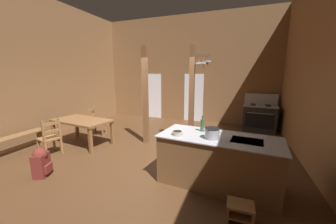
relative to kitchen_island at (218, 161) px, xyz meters
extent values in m
cube|color=#4C301C|center=(-1.94, 0.56, -0.52)|extent=(8.21, 9.18, 0.10)
cube|color=brown|center=(-1.94, 4.82, 1.77)|extent=(8.21, 0.14, 4.47)
cube|color=brown|center=(-5.72, 0.56, 1.77)|extent=(0.14, 9.18, 4.47)
cube|color=white|center=(-3.61, 4.75, 0.56)|extent=(1.00, 0.01, 2.05)
cube|color=white|center=(-1.57, 4.75, 0.56)|extent=(0.84, 0.01, 2.05)
cube|color=brown|center=(0.00, 0.00, -0.01)|extent=(2.18, 1.09, 0.91)
cube|color=#A8AAB2|center=(0.00, 0.00, 0.46)|extent=(2.24, 1.16, 0.02)
cube|color=black|center=(0.47, -0.05, 0.47)|extent=(0.56, 0.45, 0.00)
cube|color=black|center=(0.04, 0.43, -0.42)|extent=(1.99, 0.23, 0.10)
cube|color=#292929|center=(1.04, 4.19, -0.02)|extent=(1.16, 0.85, 0.90)
cube|color=black|center=(1.01, 3.81, -0.05)|extent=(0.93, 0.08, 0.52)
cylinder|color=#A8AAB2|center=(1.01, 3.78, 0.23)|extent=(0.82, 0.09, 0.02)
cube|color=#A8AAB2|center=(1.04, 4.19, 0.45)|extent=(1.20, 0.89, 0.03)
cube|color=#A8AAB2|center=(1.07, 4.55, 0.65)|extent=(1.14, 0.13, 0.40)
cylinder|color=black|center=(1.28, 4.02, 0.47)|extent=(0.22, 0.22, 0.01)
cylinder|color=black|center=(0.79, 4.06, 0.47)|extent=(0.22, 0.22, 0.01)
cylinder|color=black|center=(1.30, 4.32, 0.47)|extent=(0.22, 0.22, 0.01)
cylinder|color=black|center=(0.81, 4.36, 0.47)|extent=(0.22, 0.22, 0.01)
cylinder|color=black|center=(1.34, 3.77, 0.35)|extent=(0.05, 0.03, 0.04)
cylinder|color=black|center=(1.12, 3.79, 0.35)|extent=(0.05, 0.03, 0.04)
cylinder|color=black|center=(0.90, 3.80, 0.35)|extent=(0.05, 0.03, 0.04)
cylinder|color=black|center=(0.68, 3.82, 0.35)|extent=(0.05, 0.03, 0.04)
cube|color=brown|center=(-0.97, 1.84, 0.94)|extent=(0.15, 0.15, 2.82)
cube|color=brown|center=(-0.76, 1.85, 2.07)|extent=(0.55, 0.11, 0.06)
cylinder|color=#A8AAB2|center=(-0.79, 1.85, 1.98)|extent=(0.01, 0.01, 0.19)
cylinder|color=#A8AAB2|center=(-0.79, 1.85, 1.87)|extent=(0.22, 0.22, 0.04)
cylinder|color=#A8AAB2|center=(-0.79, 1.85, 1.79)|extent=(0.02, 0.02, 0.14)
cylinder|color=#A8AAB2|center=(-0.67, 1.86, 1.98)|extent=(0.01, 0.01, 0.18)
cylinder|color=#A8AAB2|center=(-0.67, 1.86, 1.87)|extent=(0.22, 0.22, 0.04)
cylinder|color=#A8AAB2|center=(-0.67, 1.86, 1.79)|extent=(0.02, 0.02, 0.14)
cylinder|color=#A8AAB2|center=(-0.55, 1.87, 2.00)|extent=(0.01, 0.01, 0.14)
cylinder|color=#A8AAB2|center=(-0.55, 1.87, 1.91)|extent=(0.18, 0.18, 0.04)
cylinder|color=#A8AAB2|center=(-0.55, 1.87, 1.83)|extent=(0.02, 0.02, 0.14)
cube|color=brown|center=(-2.27, 1.53, 0.94)|extent=(0.14, 0.14, 2.82)
cube|color=olive|center=(0.42, -0.90, -0.18)|extent=(0.36, 0.28, 0.04)
cube|color=olive|center=(0.26, -0.90, -0.33)|extent=(0.04, 0.28, 0.26)
cube|color=olive|center=(0.58, -0.90, -0.33)|extent=(0.04, 0.28, 0.26)
cube|color=olive|center=(0.42, -0.90, -0.33)|extent=(0.32, 0.28, 0.03)
cube|color=brown|center=(-3.98, 0.77, 0.24)|extent=(1.80, 1.12, 0.06)
cube|color=brown|center=(-4.71, 1.26, -0.13)|extent=(0.09, 0.09, 0.68)
cube|color=brown|center=(-3.14, 1.05, -0.13)|extent=(0.09, 0.09, 0.68)
cube|color=brown|center=(-4.81, 0.49, -0.13)|extent=(0.09, 0.09, 0.68)
cube|color=brown|center=(-3.25, 0.28, -0.13)|extent=(0.09, 0.09, 0.68)
cube|color=olive|center=(-4.14, 1.65, -0.04)|extent=(0.57, 0.57, 0.04)
cube|color=olive|center=(-4.03, 1.89, -0.26)|extent=(0.06, 0.06, 0.41)
cube|color=olive|center=(-3.90, 1.54, -0.26)|extent=(0.06, 0.06, 0.41)
cube|color=olive|center=(-4.39, 1.76, 0.01)|extent=(0.06, 0.06, 0.95)
cube|color=olive|center=(-4.25, 1.40, 0.01)|extent=(0.06, 0.06, 0.95)
cube|color=olive|center=(-4.32, 1.58, 0.37)|extent=(0.17, 0.37, 0.07)
cube|color=olive|center=(-4.32, 1.58, 0.18)|extent=(0.17, 0.37, 0.07)
cube|color=olive|center=(-4.21, -0.12, -0.04)|extent=(0.53, 0.53, 0.04)
cube|color=olive|center=(-4.44, -0.26, -0.26)|extent=(0.06, 0.06, 0.41)
cube|color=olive|center=(-4.35, 0.11, -0.26)|extent=(0.06, 0.06, 0.41)
cube|color=olive|center=(-4.07, -0.35, 0.01)|extent=(0.06, 0.06, 0.95)
cube|color=olive|center=(-3.98, 0.02, 0.01)|extent=(0.06, 0.06, 0.95)
cube|color=olive|center=(-4.02, -0.17, 0.37)|extent=(0.12, 0.38, 0.07)
cube|color=olive|center=(-4.02, -0.17, 0.18)|extent=(0.12, 0.38, 0.07)
cube|color=brown|center=(-5.22, -0.35, -0.05)|extent=(0.42, 1.63, 0.04)
cube|color=brown|center=(-5.24, 0.40, -0.27)|extent=(0.31, 0.07, 0.40)
cube|color=brown|center=(-5.22, -0.35, -0.35)|extent=(0.11, 1.42, 0.06)
cube|color=maroon|center=(-3.37, -0.97, -0.23)|extent=(0.33, 0.38, 0.48)
cube|color=maroon|center=(-3.25, -0.92, -0.30)|extent=(0.15, 0.23, 0.17)
cylinder|color=black|center=(-3.52, -0.94, -0.23)|extent=(0.05, 0.05, 0.38)
cylinder|color=black|center=(-3.45, -1.11, -0.23)|extent=(0.05, 0.05, 0.38)
sphere|color=maroon|center=(-3.37, -0.97, -0.01)|extent=(0.36, 0.36, 0.27)
cylinder|color=#A8AAB2|center=(-0.11, -0.16, 0.56)|extent=(0.25, 0.25, 0.19)
cylinder|color=black|center=(-0.11, -0.16, 0.66)|extent=(0.26, 0.26, 0.01)
cylinder|color=#A8AAB2|center=(-0.25, -0.16, 0.61)|extent=(0.05, 0.02, 0.02)
cylinder|color=#A8AAB2|center=(0.03, -0.16, 0.61)|extent=(0.05, 0.02, 0.02)
cylinder|color=#B2A893|center=(-0.74, -0.17, 0.50)|extent=(0.20, 0.20, 0.07)
cylinder|color=black|center=(-0.74, -0.17, 0.54)|extent=(0.17, 0.17, 0.00)
cylinder|color=#2D5638|center=(-0.35, 0.23, 0.58)|extent=(0.08, 0.08, 0.23)
cylinder|color=#2D5638|center=(-0.35, 0.23, 0.74)|extent=(0.03, 0.03, 0.08)
camera|label=1|loc=(0.30, -3.43, 1.59)|focal=20.44mm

